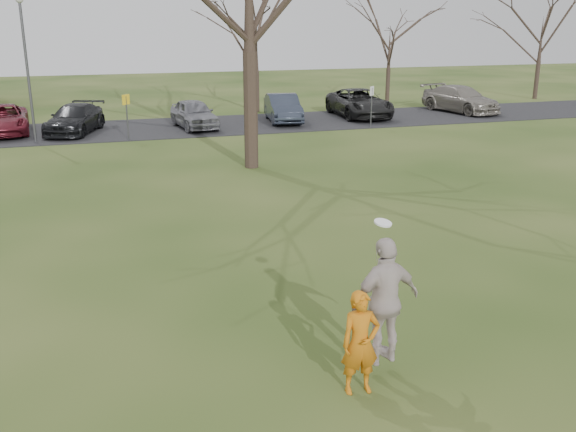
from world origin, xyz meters
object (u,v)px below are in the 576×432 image
at_px(car_6, 359,103).
at_px(player_defender, 360,343).
at_px(car_2, 3,120).
at_px(car_3, 75,119).
at_px(car_7, 461,99).
at_px(catching_play, 385,301).
at_px(lamp_post, 25,52).
at_px(car_4, 194,114).
at_px(car_5, 283,108).

bearing_deg(car_6, player_defender, -110.25).
height_order(player_defender, car_2, player_defender).
distance_m(car_2, car_3, 3.36).
bearing_deg(car_7, catching_play, -136.60).
xyz_separation_m(car_7, lamp_post, (-23.31, -3.01, 3.18)).
distance_m(car_2, car_4, 9.04).
height_order(car_3, car_6, car_6).
bearing_deg(catching_play, car_3, 100.79).
xyz_separation_m(car_4, car_5, (4.84, 0.58, 0.02)).
xyz_separation_m(car_5, catching_play, (-5.90, -24.79, 0.48)).
height_order(player_defender, catching_play, catching_play).
relative_size(car_4, car_5, 0.94).
bearing_deg(car_3, car_5, 20.96).
bearing_deg(car_7, lamp_post, 174.58).
relative_size(catching_play, lamp_post, 0.35).
relative_size(car_4, lamp_post, 0.66).
xyz_separation_m(car_2, car_6, (18.47, 0.17, 0.08)).
distance_m(car_7, lamp_post, 23.72).
distance_m(car_7, catching_play, 30.47).
bearing_deg(car_2, catching_play, -76.61).
relative_size(car_3, car_4, 1.11).
height_order(car_7, lamp_post, lamp_post).
bearing_deg(car_4, player_defender, -100.85).
height_order(car_2, car_5, car_5).
relative_size(car_4, car_6, 0.76).
bearing_deg(car_7, car_3, 169.55).
distance_m(player_defender, car_3, 25.10).
height_order(car_3, car_7, car_7).
relative_size(car_5, catching_play, 1.98).
xyz_separation_m(car_3, car_5, (10.56, 0.36, 0.05)).
distance_m(car_3, lamp_post, 4.25).
relative_size(car_5, car_6, 0.80).
bearing_deg(car_2, car_3, -16.90).
bearing_deg(car_4, car_2, 166.76).
bearing_deg(car_5, car_2, -173.77).
xyz_separation_m(player_defender, car_2, (-7.40, 25.51, -0.07)).
bearing_deg(car_5, car_7, 10.48).
xyz_separation_m(car_4, lamp_post, (-7.41, -1.91, 3.22)).
distance_m(car_4, lamp_post, 8.30).
bearing_deg(catching_play, car_2, 107.49).
relative_size(player_defender, lamp_post, 0.25).
relative_size(car_2, catching_play, 2.21).
bearing_deg(car_6, lamp_post, -166.72).
height_order(car_2, car_6, car_6).
relative_size(player_defender, car_7, 0.31).
bearing_deg(car_2, car_5, -5.68).
distance_m(car_2, catching_play, 26.40).
distance_m(player_defender, car_6, 27.96).
xyz_separation_m(player_defender, lamp_post, (-5.82, 22.63, 3.17)).
relative_size(car_5, car_7, 0.85).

